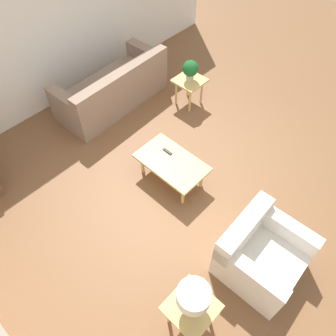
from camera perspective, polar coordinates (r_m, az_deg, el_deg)
name	(u,v)px	position (r m, az deg, el deg)	size (l,w,h in m)	color
ground_plane	(192,181)	(4.95, 4.18, -2.19)	(14.00, 14.00, 0.00)	brown
wall_right	(51,23)	(5.97, -19.78, 22.64)	(0.12, 7.20, 2.70)	white
sofa	(114,90)	(6.02, -9.43, 13.31)	(0.94, 2.06, 0.83)	gray
armchair	(260,254)	(4.15, 15.69, -14.26)	(0.90, 0.94, 0.79)	silver
coffee_table	(172,163)	(4.68, 0.63, 0.79)	(1.02, 0.61, 0.40)	tan
side_table_plant	(189,84)	(5.90, 3.76, 14.42)	(0.48, 0.48, 0.51)	tan
side_table_lamp	(191,309)	(3.69, 4.04, -23.33)	(0.48, 0.48, 0.51)	tan
potted_plant	(190,69)	(5.73, 3.92, 16.80)	(0.27, 0.27, 0.36)	#B2ADA3
table_lamp	(193,297)	(3.31, 4.44, -21.55)	(0.33, 0.33, 0.43)	#333333
remote_control	(167,151)	(4.76, -0.10, 2.90)	(0.16, 0.04, 0.02)	black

